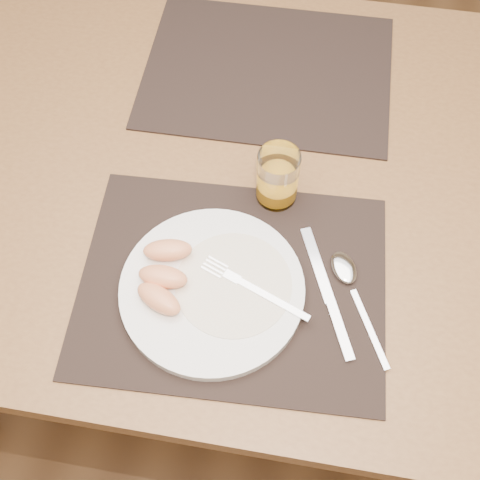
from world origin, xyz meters
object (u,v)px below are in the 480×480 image
object	(u,v)px
table	(257,196)
knife	(330,302)
juice_glass	(277,179)
spoon	(347,276)
fork	(246,285)
placemat_far	(268,71)
placemat_near	(233,284)
plate	(212,289)

from	to	relation	value
table	knife	distance (m)	0.28
juice_glass	spoon	bearing A→B (deg)	-46.29
fork	knife	size ratio (longest dim) A/B	0.81
placemat_far	fork	world-z (taller)	fork
table	fork	size ratio (longest dim) A/B	8.32
table	placemat_near	xyz separation A→B (m)	(-0.00, -0.22, 0.09)
fork	table	bearing A→B (deg)	94.25
knife	spoon	xyz separation A→B (m)	(0.02, 0.05, 0.00)
spoon	fork	bearing A→B (deg)	-162.94
placemat_near	spoon	xyz separation A→B (m)	(0.17, 0.04, 0.01)
spoon	juice_glass	distance (m)	0.18
placemat_far	knife	distance (m)	0.47
table	placemat_near	distance (m)	0.24
placemat_near	placemat_far	world-z (taller)	same
table	plate	distance (m)	0.26
fork	spoon	xyz separation A→B (m)	(0.14, 0.04, -0.01)
spoon	juice_glass	bearing A→B (deg)	133.71
placemat_near	knife	distance (m)	0.15
fork	spoon	bearing A→B (deg)	17.06
table	knife	xyz separation A→B (m)	(0.14, -0.23, 0.09)
knife	juice_glass	world-z (taller)	juice_glass
fork	spoon	distance (m)	0.15
table	plate	xyz separation A→B (m)	(-0.03, -0.24, 0.10)
knife	placemat_far	bearing A→B (deg)	109.29
placemat_near	plate	xyz separation A→B (m)	(-0.03, -0.02, 0.01)
plate	juice_glass	size ratio (longest dim) A/B	2.73
fork	juice_glass	bearing A→B (deg)	83.36
fork	plate	bearing A→B (deg)	-167.24
table	placemat_far	size ratio (longest dim) A/B	3.11
table	juice_glass	size ratio (longest dim) A/B	14.14
plate	spoon	distance (m)	0.20
plate	placemat_near	bearing A→B (deg)	34.39
placemat_far	juice_glass	size ratio (longest dim) A/B	4.55
table	placemat_far	distance (m)	0.24
placemat_near	knife	xyz separation A→B (m)	(0.15, -0.01, 0.00)
placemat_far	knife	size ratio (longest dim) A/B	2.16
spoon	table	bearing A→B (deg)	131.50
table	juice_glass	distance (m)	0.15
table	placemat_far	xyz separation A→B (m)	(-0.02, 0.22, 0.09)
table	placemat_near	world-z (taller)	placemat_near
spoon	knife	bearing A→B (deg)	-114.87
placemat_far	juice_glass	xyz separation A→B (m)	(0.05, -0.27, 0.05)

